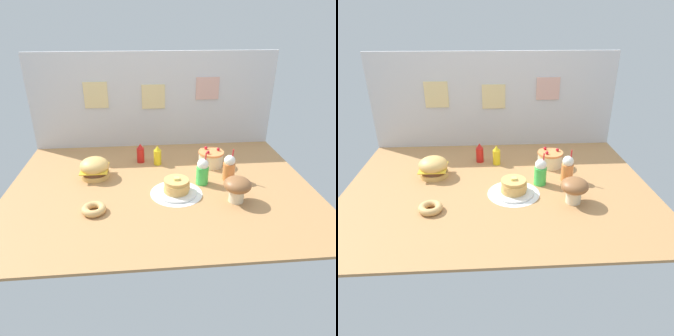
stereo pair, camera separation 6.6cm
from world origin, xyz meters
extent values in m
cube|color=#B27F4C|center=(0.00, 0.00, -0.01)|extent=(2.41, 1.80, 0.02)
cube|color=silver|center=(0.00, 0.89, 0.47)|extent=(2.41, 0.03, 0.94)
cube|color=beige|center=(-0.56, 0.87, 0.54)|extent=(0.23, 0.01, 0.25)
cube|color=beige|center=(-0.01, 0.87, 0.51)|extent=(0.23, 0.01, 0.23)
cube|color=#D8A599|center=(0.53, 0.87, 0.59)|extent=(0.23, 0.01, 0.22)
cylinder|color=white|center=(0.11, -0.12, 0.00)|extent=(0.40, 0.40, 0.00)
cylinder|color=#DBA859|center=(-0.54, 0.21, 0.02)|extent=(0.24, 0.24, 0.04)
cylinder|color=#59331E|center=(-0.54, 0.21, 0.06)|extent=(0.22, 0.22, 0.03)
cube|color=yellow|center=(-0.54, 0.21, 0.08)|extent=(0.22, 0.22, 0.01)
ellipsoid|color=#E5B260|center=(-0.54, 0.21, 0.11)|extent=(0.24, 0.24, 0.14)
cylinder|color=white|center=(0.11, -0.12, 0.01)|extent=(0.31, 0.31, 0.01)
cylinder|color=#E0AD5B|center=(0.11, -0.12, 0.03)|extent=(0.19, 0.19, 0.03)
cylinder|color=#E0AD5B|center=(0.12, -0.12, 0.06)|extent=(0.20, 0.20, 0.03)
cylinder|color=#E0AD5B|center=(0.12, -0.13, 0.08)|extent=(0.20, 0.20, 0.03)
cylinder|color=#E0AD5B|center=(0.11, -0.12, 0.11)|extent=(0.19, 0.19, 0.03)
cube|color=#F7E072|center=(0.11, -0.12, 0.13)|extent=(0.04, 0.04, 0.02)
cylinder|color=beige|center=(0.48, 0.34, 0.06)|extent=(0.22, 0.22, 0.12)
cylinder|color=#EA8C4C|center=(0.48, 0.34, 0.13)|extent=(0.23, 0.23, 0.02)
sphere|color=red|center=(0.54, 0.35, 0.15)|extent=(0.03, 0.03, 0.03)
sphere|color=red|center=(0.44, 0.40, 0.15)|extent=(0.03, 0.03, 0.03)
sphere|color=red|center=(0.44, 0.29, 0.15)|extent=(0.03, 0.03, 0.03)
cylinder|color=red|center=(-0.15, 0.47, 0.07)|extent=(0.07, 0.07, 0.14)
cone|color=red|center=(-0.15, 0.47, 0.16)|extent=(0.06, 0.06, 0.05)
cylinder|color=yellow|center=(0.00, 0.41, 0.07)|extent=(0.07, 0.07, 0.14)
cone|color=yellow|center=(0.00, 0.41, 0.16)|extent=(0.06, 0.06, 0.05)
cylinder|color=green|center=(0.34, 0.02, 0.07)|extent=(0.10, 0.10, 0.15)
sphere|color=white|center=(0.34, 0.02, 0.17)|extent=(0.09, 0.09, 0.09)
cylinder|color=red|center=(0.36, 0.02, 0.20)|extent=(0.01, 0.03, 0.15)
cylinder|color=orange|center=(0.57, 0.07, 0.07)|extent=(0.10, 0.10, 0.15)
sphere|color=white|center=(0.57, 0.07, 0.17)|extent=(0.09, 0.09, 0.09)
cylinder|color=red|center=(0.59, 0.07, 0.20)|extent=(0.01, 0.03, 0.15)
torus|color=tan|center=(-0.49, -0.33, 0.03)|extent=(0.17, 0.17, 0.05)
torus|color=#D89ED8|center=(-0.49, -0.33, 0.03)|extent=(0.16, 0.16, 0.04)
cylinder|color=beige|center=(0.54, -0.27, 0.05)|extent=(0.11, 0.11, 0.09)
ellipsoid|color=brown|center=(0.54, -0.27, 0.14)|extent=(0.20, 0.20, 0.11)
camera|label=1|loc=(-0.14, -2.15, 1.22)|focal=32.98mm
camera|label=2|loc=(-0.07, -2.16, 1.22)|focal=32.98mm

